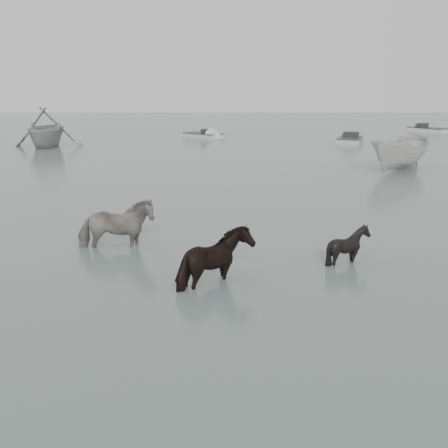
% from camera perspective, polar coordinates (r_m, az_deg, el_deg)
% --- Properties ---
extents(ground, '(140.00, 140.00, 0.00)m').
position_cam_1_polar(ground, '(13.25, -2.92, -4.89)').
color(ground, '#546460').
rests_on(ground, ground).
extents(pony_pinto, '(2.17, 1.26, 1.72)m').
position_cam_1_polar(pony_pinto, '(15.21, -10.99, 0.77)').
color(pony_pinto, black).
rests_on(pony_pinto, ground).
extents(pony_dark, '(1.82, 1.95, 1.59)m').
position_cam_1_polar(pony_dark, '(12.22, -0.76, -2.62)').
color(pony_dark, black).
rests_on(pony_dark, ground).
extents(pony_black, '(1.25, 1.17, 1.15)m').
position_cam_1_polar(pony_black, '(14.09, 12.56, -1.59)').
color(pony_black, black).
rests_on(pony_black, ground).
extents(rowboat_trail, '(4.86, 5.56, 2.83)m').
position_cam_1_polar(rowboat_trail, '(40.53, -17.63, 9.48)').
color(rowboat_trail, '#9EA19F').
rests_on(rowboat_trail, ground).
extents(boat_small, '(4.53, 4.59, 1.81)m').
position_cam_1_polar(boat_small, '(29.69, 17.49, 6.97)').
color(boat_small, '#BBBBB6').
rests_on(boat_small, ground).
extents(skiff_port, '(2.96, 4.76, 0.75)m').
position_cam_1_polar(skiff_port, '(42.33, 12.69, 8.55)').
color(skiff_port, '#9EA19E').
rests_on(skiff_port, ground).
extents(skiff_mid, '(4.32, 4.21, 0.75)m').
position_cam_1_polar(skiff_mid, '(45.11, -2.15, 9.22)').
color(skiff_mid, '#ADAFAC').
rests_on(skiff_mid, ground).
extents(skiff_star, '(4.20, 4.79, 0.75)m').
position_cam_1_polar(skiff_star, '(53.50, 20.03, 9.18)').
color(skiff_star, beige).
rests_on(skiff_star, ground).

